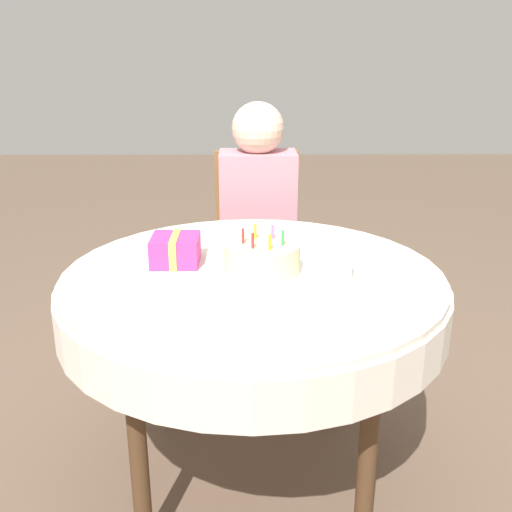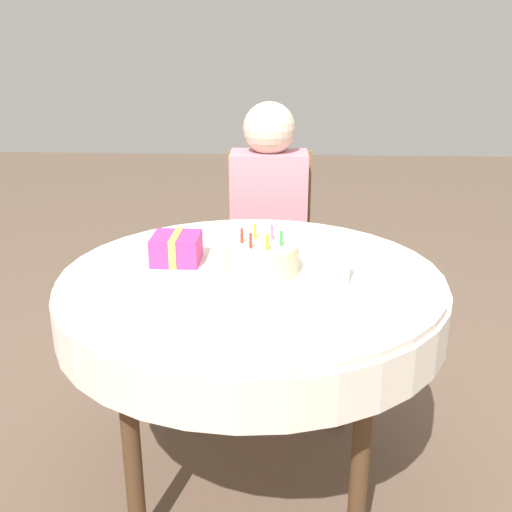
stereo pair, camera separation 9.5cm
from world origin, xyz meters
The scene contains 8 objects.
ground_plane centered at (0.00, 0.00, 0.00)m, with size 12.00×12.00×0.00m, color brown.
dining_table centered at (0.00, 0.00, 0.64)m, with size 1.13×1.13×0.73m.
chair centered at (0.02, 0.93, 0.48)m, with size 0.43×0.43×0.90m.
person centered at (0.02, 0.84, 0.69)m, with size 0.33×0.31×1.13m.
napkin centered at (0.03, 0.00, 0.73)m, with size 0.27×0.27×0.00m.
birthday_cake centered at (0.03, 0.00, 0.77)m, with size 0.22×0.22×0.13m.
drinking_glass centered at (0.24, -0.07, 0.78)m, with size 0.07×0.07×0.11m.
gift_box centered at (-0.23, 0.08, 0.77)m, with size 0.14×0.15×0.09m.
Camera 2 is at (0.10, -1.62, 1.36)m, focal length 42.00 mm.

